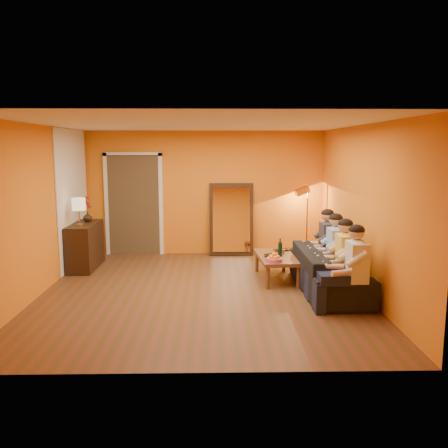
{
  "coord_description": "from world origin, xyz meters",
  "views": [
    {
      "loc": [
        0.18,
        -7.23,
        2.24
      ],
      "look_at": [
        0.35,
        0.5,
        1.0
      ],
      "focal_mm": 38.0,
      "sensor_mm": 36.0,
      "label": 1
    }
  ],
  "objects_px": {
    "coffee_table": "(276,268)",
    "sofa": "(329,270)",
    "wine_bottle": "(280,247)",
    "tumbler": "(283,252)",
    "person_mid_left": "(345,260)",
    "laptop": "(284,250)",
    "person_far_left": "(356,269)",
    "person_far_right": "(328,245)",
    "table_lamp": "(79,212)",
    "mirror_frame": "(231,219)",
    "floor_lamp": "(307,223)",
    "sideboard": "(85,246)",
    "person_mid_right": "(336,252)",
    "dog": "(319,266)",
    "vase": "(88,217)"
  },
  "relations": [
    {
      "from": "laptop",
      "to": "person_mid_right",
      "type": "bearing_deg",
      "value": -71.13
    },
    {
      "from": "vase",
      "to": "sideboard",
      "type": "bearing_deg",
      "value": -90.0
    },
    {
      "from": "person_mid_right",
      "to": "person_far_right",
      "type": "xyz_separation_m",
      "value": [
        0.0,
        0.55,
        0.0
      ]
    },
    {
      "from": "wine_bottle",
      "to": "tumbler",
      "type": "relative_size",
      "value": 3.51
    },
    {
      "from": "mirror_frame",
      "to": "sofa",
      "type": "height_order",
      "value": "mirror_frame"
    },
    {
      "from": "person_far_left",
      "to": "person_far_right",
      "type": "xyz_separation_m",
      "value": [
        0.0,
        1.65,
        0.0
      ]
    },
    {
      "from": "person_far_left",
      "to": "person_mid_left",
      "type": "height_order",
      "value": "same"
    },
    {
      "from": "mirror_frame",
      "to": "person_mid_left",
      "type": "distance_m",
      "value": 3.45
    },
    {
      "from": "person_far_right",
      "to": "tumbler",
      "type": "height_order",
      "value": "person_far_right"
    },
    {
      "from": "coffee_table",
      "to": "person_far_right",
      "type": "relative_size",
      "value": 1.0
    },
    {
      "from": "person_far_left",
      "to": "sideboard",
      "type": "bearing_deg",
      "value": 149.9
    },
    {
      "from": "sideboard",
      "to": "vase",
      "type": "distance_m",
      "value": 0.57
    },
    {
      "from": "floor_lamp",
      "to": "tumbler",
      "type": "distance_m",
      "value": 1.74
    },
    {
      "from": "person_far_right",
      "to": "laptop",
      "type": "height_order",
      "value": "person_far_right"
    },
    {
      "from": "person_far_left",
      "to": "person_far_right",
      "type": "distance_m",
      "value": 1.65
    },
    {
      "from": "mirror_frame",
      "to": "table_lamp",
      "type": "bearing_deg",
      "value": -153.68
    },
    {
      "from": "wine_bottle",
      "to": "tumbler",
      "type": "height_order",
      "value": "wine_bottle"
    },
    {
      "from": "person_mid_left",
      "to": "laptop",
      "type": "bearing_deg",
      "value": 115.51
    },
    {
      "from": "sideboard",
      "to": "table_lamp",
      "type": "relative_size",
      "value": 2.31
    },
    {
      "from": "laptop",
      "to": "mirror_frame",
      "type": "bearing_deg",
      "value": 100.22
    },
    {
      "from": "coffee_table",
      "to": "vase",
      "type": "xyz_separation_m",
      "value": [
        -3.5,
        1.13,
        0.73
      ]
    },
    {
      "from": "mirror_frame",
      "to": "sideboard",
      "type": "distance_m",
      "value": 3.01
    },
    {
      "from": "wine_bottle",
      "to": "laptop",
      "type": "xyz_separation_m",
      "value": [
        0.13,
        0.4,
        -0.14
      ]
    },
    {
      "from": "table_lamp",
      "to": "wine_bottle",
      "type": "relative_size",
      "value": 1.65
    },
    {
      "from": "sofa",
      "to": "tumbler",
      "type": "height_order",
      "value": "sofa"
    },
    {
      "from": "mirror_frame",
      "to": "laptop",
      "type": "relative_size",
      "value": 4.35
    },
    {
      "from": "person_mid_left",
      "to": "laptop",
      "type": "distance_m",
      "value": 1.62
    },
    {
      "from": "floor_lamp",
      "to": "person_far_left",
      "type": "relative_size",
      "value": 1.18
    },
    {
      "from": "person_mid_right",
      "to": "table_lamp",
      "type": "bearing_deg",
      "value": 165.46
    },
    {
      "from": "sofa",
      "to": "wine_bottle",
      "type": "relative_size",
      "value": 7.25
    },
    {
      "from": "mirror_frame",
      "to": "dog",
      "type": "bearing_deg",
      "value": -58.75
    },
    {
      "from": "dog",
      "to": "table_lamp",
      "type": "bearing_deg",
      "value": 154.01
    },
    {
      "from": "tumbler",
      "to": "person_far_right",
      "type": "bearing_deg",
      "value": -9.4
    },
    {
      "from": "mirror_frame",
      "to": "person_mid_left",
      "type": "xyz_separation_m",
      "value": [
        1.58,
        -3.06,
        -0.15
      ]
    },
    {
      "from": "person_far_left",
      "to": "laptop",
      "type": "height_order",
      "value": "person_far_left"
    },
    {
      "from": "coffee_table",
      "to": "person_mid_right",
      "type": "relative_size",
      "value": 1.0
    },
    {
      "from": "mirror_frame",
      "to": "person_mid_right",
      "type": "distance_m",
      "value": 2.97
    },
    {
      "from": "coffee_table",
      "to": "sofa",
      "type": "bearing_deg",
      "value": -45.19
    },
    {
      "from": "person_far_right",
      "to": "laptop",
      "type": "bearing_deg",
      "value": 152.92
    },
    {
      "from": "sofa",
      "to": "vase",
      "type": "bearing_deg",
      "value": 67.19
    },
    {
      "from": "sideboard",
      "to": "floor_lamp",
      "type": "bearing_deg",
      "value": 10.44
    },
    {
      "from": "person_mid_left",
      "to": "person_mid_right",
      "type": "bearing_deg",
      "value": 90.0
    },
    {
      "from": "person_far_right",
      "to": "tumbler",
      "type": "bearing_deg",
      "value": 170.6
    },
    {
      "from": "table_lamp",
      "to": "sofa",
      "type": "height_order",
      "value": "table_lamp"
    },
    {
      "from": "person_far_left",
      "to": "wine_bottle",
      "type": "xyz_separation_m",
      "value": [
        -0.82,
        1.6,
        -0.03
      ]
    },
    {
      "from": "floor_lamp",
      "to": "wine_bottle",
      "type": "distance_m",
      "value": 1.91
    },
    {
      "from": "person_far_right",
      "to": "vase",
      "type": "distance_m",
      "value": 4.53
    },
    {
      "from": "floor_lamp",
      "to": "sideboard",
      "type": "bearing_deg",
      "value": -179.16
    },
    {
      "from": "sideboard",
      "to": "person_mid_left",
      "type": "height_order",
      "value": "person_mid_left"
    },
    {
      "from": "mirror_frame",
      "to": "person_far_right",
      "type": "height_order",
      "value": "mirror_frame"
    }
  ]
}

